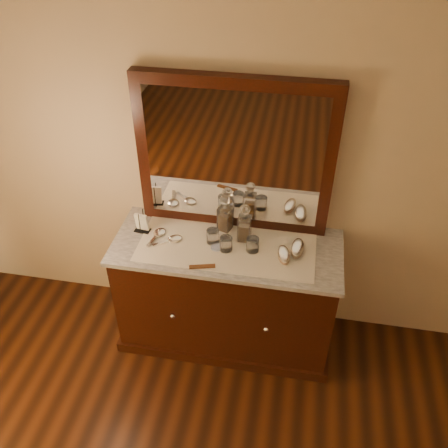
{
  "coord_description": "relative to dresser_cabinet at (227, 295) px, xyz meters",
  "views": [
    {
      "loc": [
        0.39,
        -0.29,
        2.8
      ],
      "look_at": [
        0.0,
        1.85,
        1.1
      ],
      "focal_mm": 38.4,
      "sensor_mm": 36.0,
      "label": 1
    }
  ],
  "objects": [
    {
      "name": "marble_top",
      "position": [
        0.0,
        0.0,
        0.42
      ],
      "size": [
        1.44,
        0.59,
        0.03
      ],
      "primitive_type": "cube",
      "color": "silver",
      "rests_on": "dresser_cabinet"
    },
    {
      "name": "pin_dish",
      "position": [
        -0.06,
        -0.04,
        0.45
      ],
      "size": [
        0.08,
        0.08,
        0.01
      ],
      "primitive_type": "cylinder",
      "rotation": [
        0.0,
        0.0,
        -0.19
      ],
      "color": "white",
      "rests_on": "lace_runner"
    },
    {
      "name": "knob_left",
      "position": [
        -0.3,
        -0.28,
        0.04
      ],
      "size": [
        0.04,
        0.04,
        0.04
      ],
      "primitive_type": "sphere",
      "color": "silver",
      "rests_on": "dresser_cabinet"
    },
    {
      "name": "brush_far",
      "position": [
        0.44,
        0.02,
        0.47
      ],
      "size": [
        0.09,
        0.18,
        0.05
      ],
      "color": "#8E6F57",
      "rests_on": "lace_runner"
    },
    {
      "name": "knob_right",
      "position": [
        0.3,
        -0.28,
        0.04
      ],
      "size": [
        0.04,
        0.04,
        0.04
      ],
      "primitive_type": "sphere",
      "color": "silver",
      "rests_on": "dresser_cabinet"
    },
    {
      "name": "hand_mirror_outer",
      "position": [
        -0.45,
        0.02,
        0.45
      ],
      "size": [
        0.1,
        0.21,
        0.02
      ],
      "color": "silver",
      "rests_on": "lace_runner"
    },
    {
      "name": "decanter_right",
      "position": [
        0.1,
        0.08,
        0.55
      ],
      "size": [
        0.08,
        0.08,
        0.27
      ],
      "color": "#8C5414",
      "rests_on": "lace_runner"
    },
    {
      "name": "mirror_glass",
      "position": [
        0.0,
        0.21,
        0.94
      ],
      "size": [
        1.06,
        0.01,
        0.86
      ],
      "primitive_type": "cube",
      "color": "white",
      "rests_on": "marble_top"
    },
    {
      "name": "hand_mirror_inner",
      "position": [
        -0.35,
        -0.02,
        0.45
      ],
      "size": [
        0.19,
        0.16,
        0.02
      ],
      "color": "silver",
      "rests_on": "lace_runner"
    },
    {
      "name": "lace_runner",
      "position": [
        0.0,
        -0.02,
        0.44
      ],
      "size": [
        1.1,
        0.45,
        0.0
      ],
      "primitive_type": "cube",
      "color": "beige",
      "rests_on": "marble_top"
    },
    {
      "name": "tumblers",
      "position": [
        0.02,
        -0.01,
        0.49
      ],
      "size": [
        0.34,
        0.14,
        0.09
      ],
      "color": "white",
      "rests_on": "lace_runner"
    },
    {
      "name": "napkin_rack",
      "position": [
        -0.57,
        0.05,
        0.5
      ],
      "size": [
        0.11,
        0.07,
        0.15
      ],
      "color": "black",
      "rests_on": "marble_top"
    },
    {
      "name": "dresser_cabinet",
      "position": [
        0.0,
        0.0,
        0.0
      ],
      "size": [
        1.4,
        0.55,
        0.82
      ],
      "primitive_type": "cube",
      "color": "black",
      "rests_on": "floor"
    },
    {
      "name": "decanter_left",
      "position": [
        -0.04,
        0.16,
        0.55
      ],
      "size": [
        0.1,
        0.1,
        0.26
      ],
      "color": "#8C5414",
      "rests_on": "lace_runner"
    },
    {
      "name": "brush_near",
      "position": [
        0.36,
        -0.05,
        0.47
      ],
      "size": [
        0.1,
        0.17,
        0.04
      ],
      "color": "#8E6F57",
      "rests_on": "lace_runner"
    },
    {
      "name": "mirror_frame",
      "position": [
        0.0,
        0.25,
        0.94
      ],
      "size": [
        1.2,
        0.08,
        1.0
      ],
      "primitive_type": "cube",
      "color": "black",
      "rests_on": "marble_top"
    },
    {
      "name": "dresser_plinth",
      "position": [
        0.0,
        0.0,
        -0.37
      ],
      "size": [
        1.46,
        0.59,
        0.08
      ],
      "primitive_type": "cube",
      "color": "black",
      "rests_on": "floor"
    },
    {
      "name": "comb",
      "position": [
        -0.11,
        -0.22,
        0.45
      ],
      "size": [
        0.16,
        0.07,
        0.01
      ],
      "primitive_type": "cube",
      "rotation": [
        0.0,
        0.0,
        0.26
      ],
      "color": "brown",
      "rests_on": "lace_runner"
    }
  ]
}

